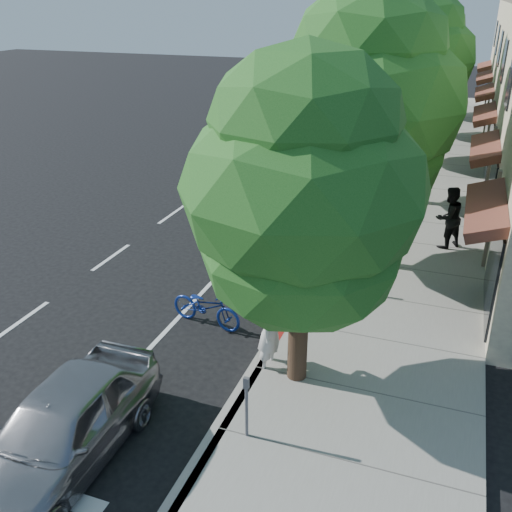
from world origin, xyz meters
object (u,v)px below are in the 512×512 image
at_px(street_tree_1, 365,106).
at_px(street_tree_3, 413,61).
at_px(street_tree_2, 394,84).
at_px(street_tree_5, 432,49).
at_px(bicycle, 206,307).
at_px(dark_suv_far, 390,124).
at_px(silver_suv, 292,186).
at_px(white_pickup, 350,131).
at_px(street_tree_0, 303,195).
at_px(street_tree_4, 424,53).
at_px(cyclist, 271,329).
at_px(pedestrian, 449,217).
at_px(dark_sedan, 313,170).
at_px(near_car_a, 62,427).

bearing_deg(street_tree_1, street_tree_3, 90.00).
relative_size(street_tree_2, street_tree_5, 1.02).
height_order(street_tree_1, bicycle, street_tree_1).
bearing_deg(dark_suv_far, street_tree_3, -83.03).
distance_m(silver_suv, white_pickup, 10.82).
distance_m(street_tree_0, street_tree_1, 6.03).
xyz_separation_m(street_tree_4, street_tree_5, (0.00, 6.00, -0.26)).
relative_size(street_tree_1, street_tree_3, 1.00).
distance_m(street_tree_1, bicycle, 6.75).
xyz_separation_m(street_tree_3, cyclist, (-0.65, -17.78, -3.63)).
distance_m(street_tree_3, white_pickup, 5.73).
distance_m(bicycle, silver_suv, 8.59).
bearing_deg(street_tree_5, dark_suv_far, -102.15).
distance_m(street_tree_2, street_tree_4, 12.00).
relative_size(dark_suv_far, pedestrian, 2.17).
bearing_deg(street_tree_3, street_tree_0, -90.00).
bearing_deg(street_tree_4, dark_sedan, -105.67).
distance_m(street_tree_1, near_car_a, 10.74).
bearing_deg(white_pickup, bicycle, -87.04).
bearing_deg(street_tree_3, silver_suv, -111.18).
height_order(street_tree_5, cyclist, street_tree_5).
bearing_deg(pedestrian, street_tree_0, 27.76).
bearing_deg(bicycle, dark_suv_far, 5.99).
bearing_deg(pedestrian, street_tree_2, -102.87).
relative_size(silver_suv, white_pickup, 1.31).
bearing_deg(street_tree_1, street_tree_0, -90.00).
xyz_separation_m(dark_suv_far, near_car_a, (-1.70, -27.00, 0.03)).
bearing_deg(dark_sedan, street_tree_3, 60.38).
relative_size(street_tree_2, silver_suv, 1.09).
relative_size(street_tree_0, dark_sedan, 1.54).
bearing_deg(white_pickup, near_car_a, -88.22).
height_order(bicycle, silver_suv, silver_suv).
xyz_separation_m(street_tree_3, street_tree_4, (0.00, 6.00, -0.17)).
bearing_deg(street_tree_0, street_tree_5, 90.00).
bearing_deg(cyclist, street_tree_3, 3.50).
distance_m(street_tree_0, street_tree_4, 24.00).
bearing_deg(silver_suv, street_tree_0, -74.98).
xyz_separation_m(street_tree_1, dark_suv_far, (-1.40, 17.50, -3.95)).
height_order(cyclist, pedestrian, pedestrian).
height_order(street_tree_1, dark_suv_far, street_tree_1).
distance_m(street_tree_0, silver_suv, 10.94).
xyz_separation_m(silver_suv, dark_suv_far, (1.70, 13.50, -0.20)).
height_order(near_car_a, pedestrian, pedestrian).
bearing_deg(pedestrian, street_tree_3, -120.86).
distance_m(street_tree_1, pedestrian, 4.78).
relative_size(street_tree_0, street_tree_3, 0.87).
bearing_deg(silver_suv, cyclist, -78.15).
height_order(street_tree_5, dark_suv_far, street_tree_5).
relative_size(cyclist, pedestrian, 1.04).
xyz_separation_m(silver_suv, pedestrian, (5.60, -2.00, 0.21)).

